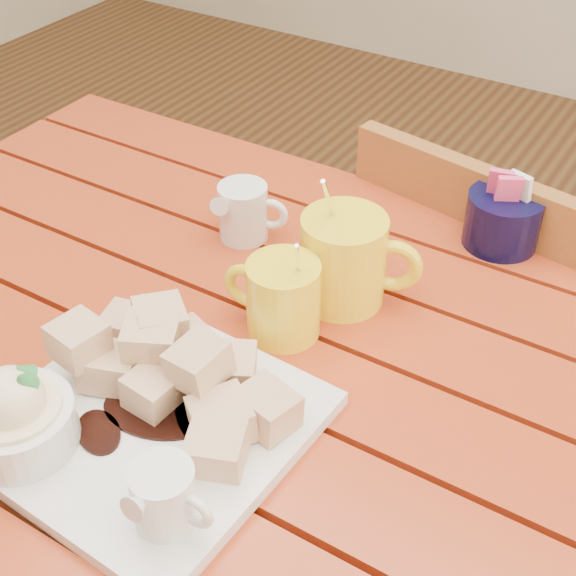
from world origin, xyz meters
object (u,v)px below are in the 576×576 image
Objects in this scene: dessert_plate at (123,408)px; coffee_mug_left at (281,297)px; coffee_mug_right at (346,259)px; chair_far at (484,341)px; table at (252,416)px.

dessert_plate is 2.15× the size of coffee_mug_left.
chair_far is (0.09, 0.34, -0.34)m from coffee_mug_right.
coffee_mug_left is (0.05, 0.21, 0.01)m from dessert_plate.
chair_far is (0.14, 0.47, -0.18)m from table.
coffee_mug_right is at bearing 71.30° from table.
dessert_plate is 0.35× the size of chair_far.
dessert_plate is at bearing 84.49° from chair_far.
coffee_mug_right reaches higher than dessert_plate.
chair_far is at bearing 73.67° from table.
table is at bearing 78.00° from dessert_plate.
coffee_mug_right reaches higher than table.
coffee_mug_left reaches higher than table.
dessert_plate is 1.78× the size of coffee_mug_right.
table is 4.08× the size of dessert_plate.
dessert_plate is at bearing -105.34° from coffee_mug_left.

